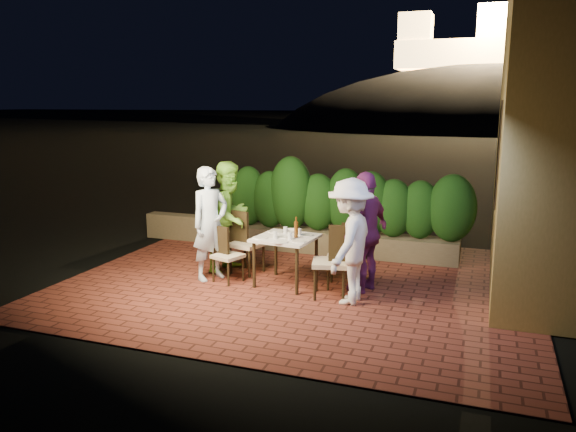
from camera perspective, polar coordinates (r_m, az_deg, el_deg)
The scene contains 32 objects.
ground at distance 8.42m, azimuth 0.19°, elevation -7.68°, with size 400.00×400.00×0.00m, color black.
terrace_floor at distance 8.89m, azimuth 1.27°, elevation -7.02°, with size 7.00×6.00×0.15m, color brown.
building_wall at distance 9.55m, azimuth 25.69°, elevation 8.89°, with size 1.60×5.00×5.00m, color #A1863F.
window_pane at distance 9.03m, azimuth 20.78°, elevation 6.01°, with size 0.08×1.00×1.40m, color black.
window_frame at distance 9.03m, azimuth 20.72°, elevation 6.01°, with size 0.06×1.15×1.55m, color black.
planter at distance 10.42m, azimuth 5.47°, elevation -2.73°, with size 4.20×0.55×0.40m, color brown.
hedge at distance 10.26m, azimuth 5.55°, elevation 1.34°, with size 4.00×0.70×1.10m, color #153D10, non-canonical shape.
parapet at distance 11.49m, azimuth -9.17°, elevation -1.23°, with size 2.20×0.30×0.50m, color brown.
hill at distance 67.84m, azimuth 19.15°, elevation 5.07°, with size 52.00×40.00×22.00m, color black.
fortress at distance 67.95m, azimuth 19.98°, elevation 17.30°, with size 26.00×8.00×8.00m, color #FFCC7A, non-canonical shape.
dining_table at distance 8.59m, azimuth -0.23°, elevation -4.54°, with size 0.86×0.86×0.75m, color white, non-canonical shape.
plate_nw at distance 8.42m, azimuth -2.81°, elevation -2.20°, with size 0.22×0.22×0.01m, color white.
plate_sw at distance 8.80m, azimuth -1.26°, elevation -1.59°, with size 0.24×0.24×0.01m, color white.
plate_ne at distance 8.19m, azimuth 1.11°, elevation -2.58°, with size 0.21×0.21×0.01m, color white.
plate_se at distance 8.58m, azimuth 1.86°, elevation -1.94°, with size 0.22×0.22×0.01m, color white.
plate_centre at distance 8.47m, azimuth -0.53°, elevation -2.10°, with size 0.21×0.21×0.01m, color white.
plate_front at distance 8.15m, azimuth -0.80°, elevation -2.64°, with size 0.22×0.22×0.01m, color white.
glass_nw at distance 8.37m, azimuth -1.33°, elevation -1.91°, with size 0.07×0.07×0.12m, color silver.
glass_sw at distance 8.67m, azimuth -0.27°, elevation -1.45°, with size 0.06×0.06×0.11m, color silver.
glass_ne at distance 8.30m, azimuth 0.18°, elevation -2.02°, with size 0.07×0.07×0.11m, color silver.
glass_se at distance 8.55m, azimuth 1.16°, elevation -1.64°, with size 0.06×0.06×0.11m, color silver.
beer_bottle at distance 8.39m, azimuth 0.83°, elevation -1.16°, with size 0.06×0.06×0.32m, color #552F0E, non-canonical shape.
bowl at distance 8.79m, azimuth 0.36°, elevation -1.49°, with size 0.19×0.19×0.05m, color white.
chair_left_front at distance 8.75m, azimuth -6.13°, elevation -3.93°, with size 0.40×0.40×0.86m, color black, non-canonical shape.
chair_left_back at distance 9.16m, azimuth -4.20°, elevation -2.71°, with size 0.47×0.47×1.01m, color black, non-canonical shape.
chair_right_front at distance 8.03m, azimuth 4.28°, elevation -4.59°, with size 0.49×0.49×1.05m, color black, non-canonical shape.
chair_right_back at distance 8.45m, azimuth 5.57°, elevation -3.99°, with size 0.46×0.46×0.99m, color black, non-canonical shape.
diner_blue at distance 8.82m, azimuth -7.90°, elevation -0.77°, with size 0.65×0.43×1.78m, color #C6E2FF.
diner_green at distance 9.26m, azimuth -5.90°, elevation -0.04°, with size 0.88×0.69×1.81m, color #89E246.
diner_white at distance 7.75m, azimuth 6.30°, elevation -2.58°, with size 1.13×0.65×1.74m, color white.
diner_purple at distance 8.27m, azimuth 7.93°, elevation -1.61°, with size 1.04×0.43×1.78m, color #6E2463.
parapet_lamp at distance 11.12m, azimuth -6.16°, elevation 0.11°, with size 0.10×0.10×0.14m, color orange.
Camera 1 is at (2.66, -7.50, 2.73)m, focal length 35.00 mm.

